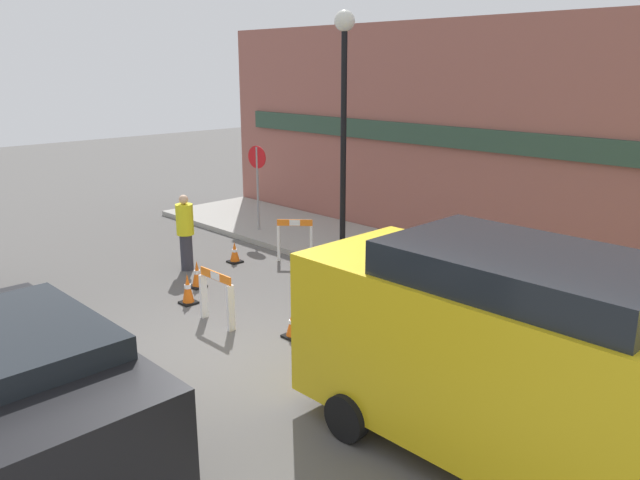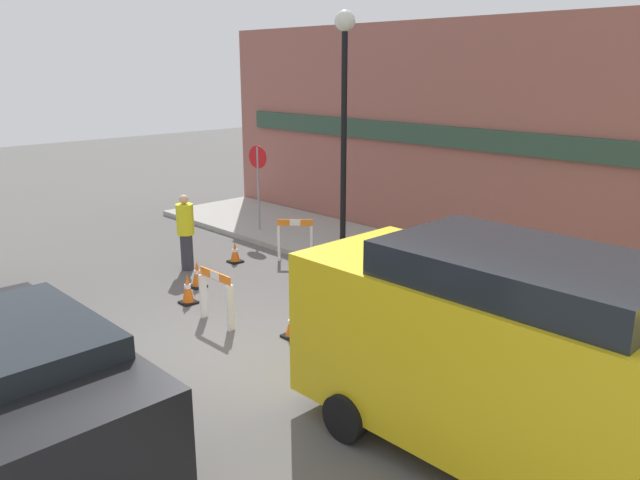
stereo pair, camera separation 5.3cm
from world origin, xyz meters
name	(u,v)px [view 2 (the right image)]	position (x,y,z in m)	size (l,w,h in m)	color
ground_plane	(207,355)	(0.00, 0.00, 0.00)	(60.00, 60.00, 0.00)	#565451
sidewalk_slab	(434,268)	(0.00, 6.05, 0.07)	(18.00, 3.11, 0.14)	#9E9B93
storefront_facade	(482,141)	(0.00, 7.68, 2.75)	(18.00, 0.22, 5.50)	#93564C
streetlamp_post	(344,105)	(-1.74, 4.91, 3.61)	(0.44, 0.44, 5.41)	black
stop_sign	(258,174)	(-5.19, 5.23, 1.66)	(0.59, 0.12, 2.27)	gray
barricade_0	(216,296)	(-0.92, 0.84, 0.53)	(0.88, 0.13, 0.98)	white
barricade_1	(410,278)	(0.85, 4.10, 0.52)	(0.51, 0.70, 0.98)	white
barricade_2	(295,238)	(-2.74, 4.35, 0.54)	(0.70, 0.66, 0.99)	white
traffic_cone_0	(368,304)	(0.72, 3.01, 0.25)	(0.30, 0.30, 0.52)	black
traffic_cone_1	(197,274)	(-2.78, 1.66, 0.28)	(0.30, 0.30, 0.57)	black
traffic_cone_2	(347,265)	(-1.12, 4.40, 0.25)	(0.30, 0.30, 0.53)	black
traffic_cone_3	(188,289)	(-2.12, 1.01, 0.29)	(0.30, 0.30, 0.60)	black
traffic_cone_4	(235,253)	(-3.61, 3.24, 0.24)	(0.30, 0.30, 0.49)	black
traffic_cone_5	(292,324)	(0.44, 1.42, 0.23)	(0.30, 0.30, 0.48)	black
person_worker	(186,230)	(-3.92, 2.15, 0.91)	(0.48, 0.48, 1.72)	#33333D
parked_car_1	(18,388)	(0.91, -3.07, 0.97)	(4.26, 2.02, 1.71)	black
work_van	(515,354)	(4.76, 0.88, 1.39)	(5.25, 2.15, 2.57)	yellow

